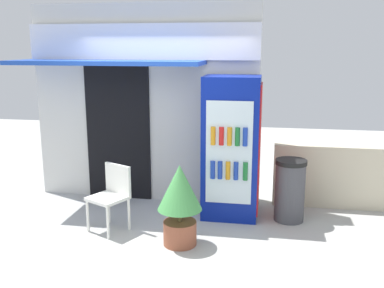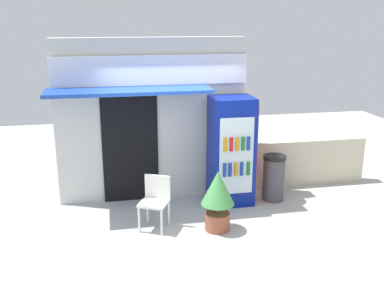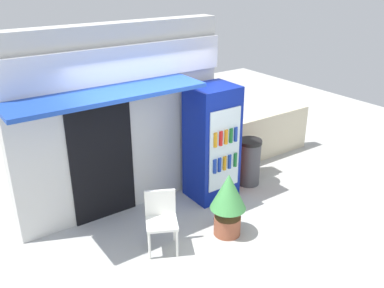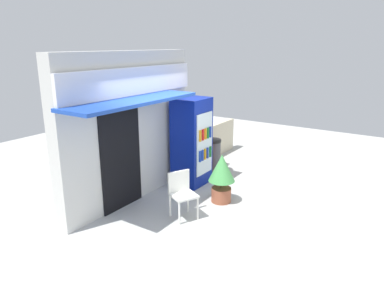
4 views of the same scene
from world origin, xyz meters
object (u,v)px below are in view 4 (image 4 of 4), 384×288
plastic_chair (182,191)px  potted_plant_near_shop (222,174)px  drink_cooler (192,142)px  trash_bin (212,156)px

plastic_chair → potted_plant_near_shop: potted_plant_near_shop is taller
drink_cooler → trash_bin: bearing=-4.1°
potted_plant_near_shop → trash_bin: (1.33, 1.00, -0.16)m
plastic_chair → potted_plant_near_shop: (0.96, -0.30, 0.09)m
drink_cooler → potted_plant_near_shop: bearing=-116.0°
potted_plant_near_shop → plastic_chair: bearing=162.5°
drink_cooler → trash_bin: (0.81, -0.06, -0.55)m
trash_bin → plastic_chair: bearing=-163.0°
drink_cooler → trash_bin: drink_cooler is taller
drink_cooler → plastic_chair: 1.73m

